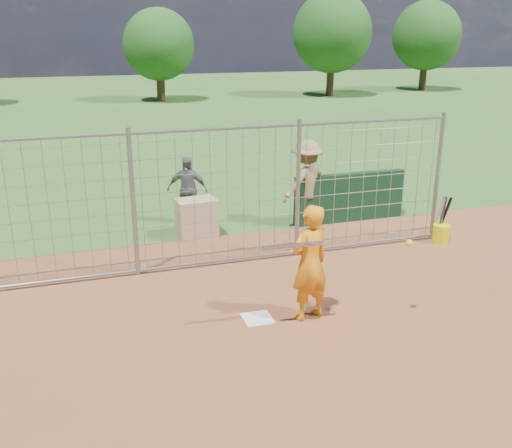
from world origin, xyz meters
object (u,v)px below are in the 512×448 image
object	(u,v)px
equipment_bin	(197,218)
batter	(310,263)
bystander_b	(187,190)
bucket_with_bats	(441,231)
bystander_c	(307,183)

from	to	relation	value
equipment_bin	batter	bearing A→B (deg)	-83.19
batter	bystander_b	size ratio (longest dim) A/B	1.16
equipment_bin	bucket_with_bats	world-z (taller)	bucket_with_bats
bystander_b	equipment_bin	size ratio (longest dim) A/B	1.92
bystander_b	equipment_bin	xyz separation A→B (m)	(-0.00, -0.91, -0.37)
batter	equipment_bin	world-z (taller)	batter
bystander_c	bystander_b	bearing A→B (deg)	-39.68
bystander_b	bucket_with_bats	distance (m)	5.44
batter	bystander_c	distance (m)	4.39
bystander_c	bucket_with_bats	distance (m)	2.98
batter	bystander_b	distance (m)	5.01
batter	bystander_b	bearing A→B (deg)	-96.62
bystander_c	batter	bearing A→B (deg)	47.82
bystander_c	bucket_with_bats	bearing A→B (deg)	118.15
batter	equipment_bin	xyz separation A→B (m)	(-0.82, 4.04, -0.49)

